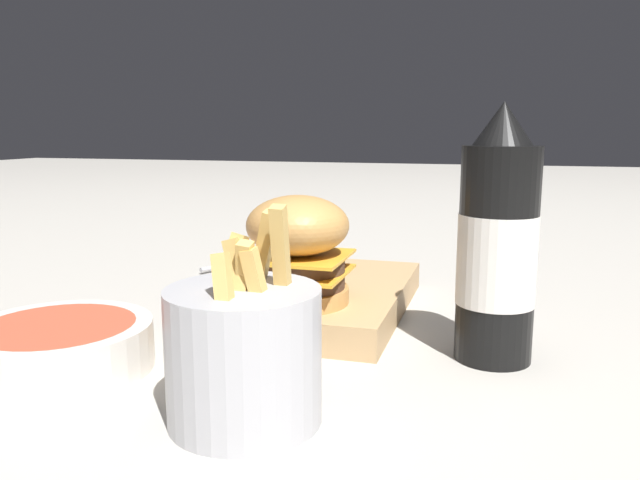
{
  "coord_description": "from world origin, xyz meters",
  "views": [
    {
      "loc": [
        -0.69,
        -0.17,
        0.2
      ],
      "look_at": [
        -0.04,
        0.02,
        0.08
      ],
      "focal_mm": 35.0,
      "sensor_mm": 36.0,
      "label": 1
    }
  ],
  "objects_px": {
    "burger": "(298,248)",
    "fries_basket": "(243,352)",
    "spoon": "(260,259)",
    "serving_board": "(320,297)",
    "ketchup_bottle": "(497,247)",
    "side_bowl": "(58,346)"
  },
  "relations": [
    {
      "from": "burger",
      "to": "side_bowl",
      "type": "distance_m",
      "value": 0.23
    },
    {
      "from": "fries_basket",
      "to": "side_bowl",
      "type": "bearing_deg",
      "value": 77.67
    },
    {
      "from": "ketchup_bottle",
      "to": "fries_basket",
      "type": "distance_m",
      "value": 0.25
    },
    {
      "from": "burger",
      "to": "ketchup_bottle",
      "type": "bearing_deg",
      "value": -96.19
    },
    {
      "from": "ketchup_bottle",
      "to": "side_bowl",
      "type": "bearing_deg",
      "value": 110.52
    },
    {
      "from": "fries_basket",
      "to": "spoon",
      "type": "height_order",
      "value": "fries_basket"
    },
    {
      "from": "spoon",
      "to": "fries_basket",
      "type": "bearing_deg",
      "value": -131.36
    },
    {
      "from": "serving_board",
      "to": "ketchup_bottle",
      "type": "height_order",
      "value": "ketchup_bottle"
    },
    {
      "from": "ketchup_bottle",
      "to": "spoon",
      "type": "relative_size",
      "value": 1.62
    },
    {
      "from": "serving_board",
      "to": "burger",
      "type": "xyz_separation_m",
      "value": [
        -0.08,
        -0.0,
        0.07
      ]
    },
    {
      "from": "burger",
      "to": "spoon",
      "type": "distance_m",
      "value": 0.35
    },
    {
      "from": "spoon",
      "to": "side_bowl",
      "type": "bearing_deg",
      "value": -152.32
    },
    {
      "from": "spoon",
      "to": "serving_board",
      "type": "bearing_deg",
      "value": -115.79
    },
    {
      "from": "burger",
      "to": "spoon",
      "type": "height_order",
      "value": "burger"
    },
    {
      "from": "serving_board",
      "to": "spoon",
      "type": "relative_size",
      "value": 2.03
    },
    {
      "from": "serving_board",
      "to": "fries_basket",
      "type": "height_order",
      "value": "fries_basket"
    },
    {
      "from": "ketchup_bottle",
      "to": "fries_basket",
      "type": "relative_size",
      "value": 1.47
    },
    {
      "from": "serving_board",
      "to": "ketchup_bottle",
      "type": "xyz_separation_m",
      "value": [
        -0.1,
        -0.19,
        0.09
      ]
    },
    {
      "from": "serving_board",
      "to": "fries_basket",
      "type": "distance_m",
      "value": 0.28
    },
    {
      "from": "ketchup_bottle",
      "to": "burger",
      "type": "bearing_deg",
      "value": 83.81
    },
    {
      "from": "side_bowl",
      "to": "spoon",
      "type": "height_order",
      "value": "side_bowl"
    },
    {
      "from": "burger",
      "to": "fries_basket",
      "type": "bearing_deg",
      "value": -173.03
    }
  ]
}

